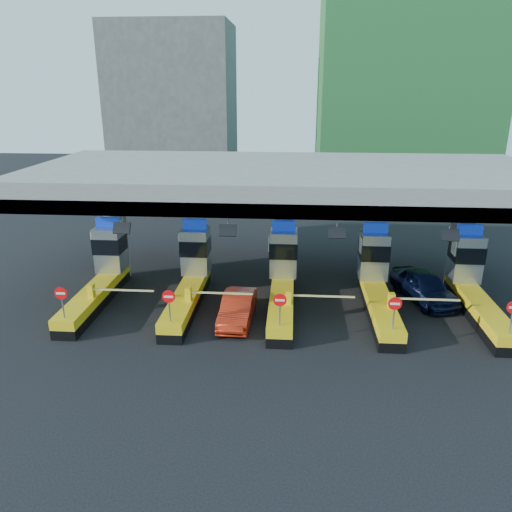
{
  "coord_description": "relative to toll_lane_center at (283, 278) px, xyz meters",
  "views": [
    {
      "loc": [
        0.49,
        -24.84,
        11.23
      ],
      "look_at": [
        -1.42,
        0.0,
        2.69
      ],
      "focal_mm": 35.0,
      "sensor_mm": 36.0,
      "label": 1
    }
  ],
  "objects": [
    {
      "name": "bg_building_scaffold",
      "position": [
        12.0,
        31.72,
        12.6
      ],
      "size": [
        18.0,
        12.0,
        28.0
      ],
      "primitive_type": "cube",
      "color": "#1E5926",
      "rests_on": "ground"
    },
    {
      "name": "toll_lane_right",
      "position": [
        5.0,
        0.0,
        0.0
      ],
      "size": [
        4.43,
        8.0,
        4.16
      ],
      "color": "black",
      "rests_on": "ground"
    },
    {
      "name": "van",
      "position": [
        7.73,
        0.74,
        -0.57
      ],
      "size": [
        3.38,
        5.21,
        1.65
      ],
      "primitive_type": "imported",
      "rotation": [
        0.0,
        0.0,
        0.32
      ],
      "color": "black",
      "rests_on": "ground"
    },
    {
      "name": "toll_lane_far_left",
      "position": [
        -10.0,
        0.0,
        0.0
      ],
      "size": [
        4.43,
        8.0,
        4.16
      ],
      "color": "black",
      "rests_on": "ground"
    },
    {
      "name": "toll_lane_left",
      "position": [
        -5.0,
        0.0,
        0.0
      ],
      "size": [
        4.43,
        8.0,
        4.16
      ],
      "color": "black",
      "rests_on": "ground"
    },
    {
      "name": "bg_building_concrete",
      "position": [
        -14.0,
        35.72,
        7.6
      ],
      "size": [
        14.0,
        10.0,
        18.0
      ],
      "primitive_type": "cube",
      "color": "#4C4C49",
      "rests_on": "ground"
    },
    {
      "name": "toll_lane_center",
      "position": [
        0.0,
        0.0,
        0.0
      ],
      "size": [
        4.43,
        8.0,
        4.16
      ],
      "color": "black",
      "rests_on": "ground"
    },
    {
      "name": "red_car",
      "position": [
        -2.16,
        -2.6,
        -0.69
      ],
      "size": [
        1.67,
        4.33,
        1.41
      ],
      "primitive_type": "imported",
      "rotation": [
        0.0,
        0.0,
        -0.04
      ],
      "color": "#A11E0C",
      "rests_on": "ground"
    },
    {
      "name": "toll_canopy",
      "position": [
        -0.0,
        2.59,
        4.74
      ],
      "size": [
        28.0,
        12.09,
        7.0
      ],
      "color": "slate",
      "rests_on": "ground"
    },
    {
      "name": "toll_lane_far_right",
      "position": [
        10.0,
        0.0,
        0.0
      ],
      "size": [
        4.43,
        8.0,
        4.16
      ],
      "color": "black",
      "rests_on": "ground"
    },
    {
      "name": "ground",
      "position": [
        -0.0,
        -0.28,
        -1.4
      ],
      "size": [
        120.0,
        120.0,
        0.0
      ],
      "primitive_type": "plane",
      "color": "black",
      "rests_on": "ground"
    }
  ]
}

